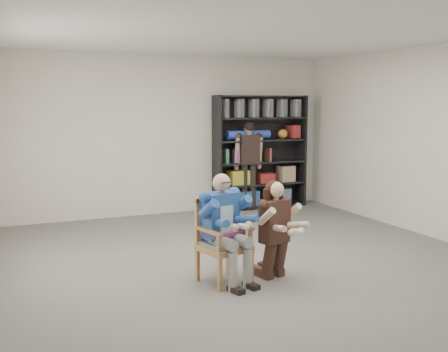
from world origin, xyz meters
name	(u,v)px	position (x,y,z in m)	size (l,w,h in m)	color
room_shell	(260,152)	(0.00, 0.00, 1.40)	(6.00, 7.00, 2.80)	white
floor	(259,268)	(0.00, 0.00, 0.00)	(6.00, 7.00, 0.01)	#65625E
armchair	(224,241)	(-0.58, -0.27, 0.47)	(0.54, 0.52, 0.94)	#996336
seated_man	(224,228)	(-0.58, -0.27, 0.61)	(0.52, 0.73, 1.22)	navy
kneeling_woman	(276,230)	(0.00, -0.39, 0.56)	(0.47, 0.75, 1.11)	#361D18
bookshelf	(260,152)	(1.70, 3.28, 1.05)	(1.80, 0.38, 2.10)	black
standing_man	(249,166)	(1.41, 3.18, 0.82)	(0.50, 0.28, 1.63)	black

